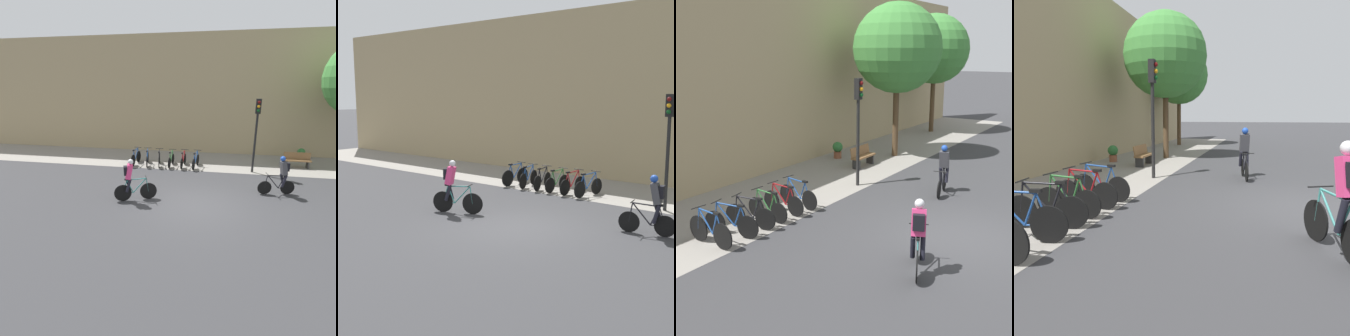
% 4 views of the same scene
% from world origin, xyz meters
% --- Properties ---
extents(ground, '(200.00, 200.00, 0.00)m').
position_xyz_m(ground, '(0.00, 0.00, 0.00)').
color(ground, '#333335').
extents(kerb_strip, '(44.00, 4.50, 0.01)m').
position_xyz_m(kerb_strip, '(0.00, 6.75, 0.00)').
color(kerb_strip, gray).
rests_on(kerb_strip, ground).
extents(building_facade, '(44.00, 0.60, 7.97)m').
position_xyz_m(building_facade, '(0.00, 9.30, 3.98)').
color(building_facade, tan).
rests_on(building_facade, ground).
extents(cyclist_pink, '(1.66, 0.76, 1.80)m').
position_xyz_m(cyclist_pink, '(-2.67, 0.05, 0.95)').
color(cyclist_pink, black).
rests_on(cyclist_pink, ground).
extents(cyclist_grey, '(1.61, 0.55, 1.75)m').
position_xyz_m(cyclist_grey, '(3.58, 1.87, 0.95)').
color(cyclist_grey, black).
rests_on(cyclist_grey, ground).
extents(parked_bike_0, '(0.46, 1.68, 0.99)m').
position_xyz_m(parked_bike_0, '(-4.10, 5.25, 0.41)').
color(parked_bike_0, black).
rests_on(parked_bike_0, ground).
extents(parked_bike_1, '(0.49, 1.70, 0.97)m').
position_xyz_m(parked_bike_1, '(-3.36, 5.25, 0.40)').
color(parked_bike_1, black).
rests_on(parked_bike_1, ground).
extents(parked_bike_2, '(0.46, 1.64, 0.96)m').
position_xyz_m(parked_bike_2, '(-2.62, 5.25, 0.39)').
color(parked_bike_2, black).
rests_on(parked_bike_2, ground).
extents(parked_bike_3, '(0.46, 1.59, 0.95)m').
position_xyz_m(parked_bike_3, '(-1.89, 5.25, 0.39)').
color(parked_bike_3, black).
rests_on(parked_bike_3, ground).
extents(parked_bike_4, '(0.46, 1.66, 0.96)m').
position_xyz_m(parked_bike_4, '(-1.16, 5.25, 0.39)').
color(parked_bike_4, black).
rests_on(parked_bike_4, ground).
extents(parked_bike_5, '(0.46, 1.70, 0.96)m').
position_xyz_m(parked_bike_5, '(-0.42, 5.25, 0.40)').
color(parked_bike_5, black).
rests_on(parked_bike_5, ground).
extents(traffic_light_pole, '(0.26, 0.30, 3.99)m').
position_xyz_m(traffic_light_pole, '(2.77, 4.91, 2.74)').
color(traffic_light_pole, black).
rests_on(traffic_light_pole, ground).
extents(bench, '(1.48, 0.44, 0.89)m').
position_xyz_m(bench, '(5.44, 6.29, 0.46)').
color(bench, brown).
rests_on(bench, ground).
extents(potted_plant, '(0.48, 0.48, 0.78)m').
position_xyz_m(potted_plant, '(6.15, 8.07, 0.44)').
color(potted_plant, brown).
rests_on(potted_plant, ground).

